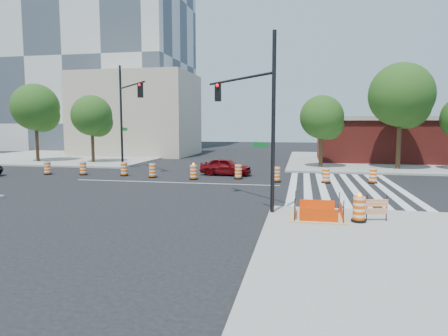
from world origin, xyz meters
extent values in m
plane|color=black|center=(0.00, 0.00, 0.00)|extent=(120.00, 120.00, 0.00)
cube|color=gray|center=(18.00, 18.00, 0.07)|extent=(22.00, 22.00, 0.15)
cube|color=gray|center=(-18.00, 18.00, 0.07)|extent=(22.00, 22.00, 0.15)
cube|color=silver|center=(7.80, 0.00, 0.01)|extent=(0.45, 13.50, 0.01)
cube|color=silver|center=(8.70, 0.00, 0.01)|extent=(0.45, 13.50, 0.01)
cube|color=silver|center=(9.60, 0.00, 0.01)|extent=(0.45, 13.50, 0.01)
cube|color=silver|center=(10.50, 0.00, 0.01)|extent=(0.45, 13.50, 0.01)
cube|color=silver|center=(11.40, 0.00, 0.01)|extent=(0.45, 13.50, 0.01)
cube|color=silver|center=(12.30, 0.00, 0.01)|extent=(0.45, 13.50, 0.01)
cube|color=silver|center=(13.20, 0.00, 0.01)|extent=(0.45, 13.50, 0.01)
cube|color=silver|center=(14.10, 0.00, 0.01)|extent=(0.45, 13.50, 0.01)
cube|color=silver|center=(0.00, 0.00, 0.01)|extent=(14.00, 0.12, 0.01)
cube|color=tan|center=(9.00, -9.00, 0.17)|extent=(2.20, 2.20, 0.05)
cube|color=#ED3A04|center=(9.00, -9.90, 0.43)|extent=(1.44, 0.02, 0.55)
cube|color=#ED3A04|center=(9.00, -8.10, 0.43)|extent=(1.44, 0.02, 0.55)
cube|color=#ED3A04|center=(8.10, -9.00, 0.43)|extent=(0.02, 1.44, 0.55)
cube|color=#ED3A04|center=(9.90, -9.00, 0.43)|extent=(0.02, 1.44, 0.55)
cylinder|color=black|center=(8.10, -9.90, 0.60)|extent=(0.04, 0.04, 0.90)
cylinder|color=black|center=(9.90, -9.90, 0.60)|extent=(0.04, 0.04, 0.90)
cylinder|color=black|center=(8.10, -8.10, 0.60)|extent=(0.04, 0.04, 0.90)
cylinder|color=black|center=(9.90, -8.10, 0.60)|extent=(0.04, 0.04, 0.90)
cube|color=silver|center=(-24.00, 34.00, 22.50)|extent=(28.00, 18.00, 45.00)
cube|color=maroon|center=(18.00, 18.00, 2.10)|extent=(16.00, 8.00, 4.20)
cube|color=gray|center=(18.00, 18.00, 4.40)|extent=(16.50, 8.50, 0.40)
cube|color=#BBA68F|center=(-12.00, 22.00, 5.00)|extent=(14.00, 10.00, 10.00)
imported|color=#60080C|center=(2.68, 4.39, 0.66)|extent=(4.00, 1.89, 1.32)
cylinder|color=black|center=(7.13, -8.35, 3.91)|extent=(0.17, 0.17, 7.52)
cylinder|color=black|center=(5.29, -6.21, 5.98)|extent=(3.76, 4.35, 0.11)
cube|color=black|center=(4.01, -4.71, 5.51)|extent=(0.30, 0.26, 0.94)
sphere|color=#FF0C0C|center=(4.01, -4.89, 5.84)|extent=(0.17, 0.17, 0.17)
cube|color=#0C591E|center=(6.52, -7.64, 2.97)|extent=(0.76, 0.88, 0.24)
cylinder|color=black|center=(-7.25, 7.58, 4.52)|extent=(0.20, 0.20, 8.74)
cylinder|color=black|center=(-5.12, 5.09, 6.93)|extent=(4.35, 5.08, 0.13)
cube|color=black|center=(-3.63, 3.34, 6.38)|extent=(0.35, 0.31, 1.09)
sphere|color=#FF0C0C|center=(-3.63, 3.16, 6.76)|extent=(0.20, 0.20, 0.20)
cube|color=#0C591E|center=(-6.54, 6.75, 3.43)|extent=(0.88, 1.03, 0.27)
cylinder|color=black|center=(10.52, -9.41, 0.20)|extent=(0.57, 0.57, 0.10)
cylinder|color=#FF5705|center=(10.52, -9.41, 0.68)|extent=(0.46, 0.46, 0.91)
sphere|color=#FF990C|center=(10.52, -9.41, 1.20)|extent=(0.15, 0.15, 0.15)
cube|color=#FF5705|center=(11.21, -9.13, 0.86)|extent=(0.85, 0.22, 0.28)
cube|color=#FF5705|center=(11.21, -9.13, 0.53)|extent=(0.85, 0.22, 0.22)
cylinder|color=black|center=(10.83, -9.21, 0.66)|extent=(0.04, 0.04, 1.01)
cylinder|color=black|center=(11.58, -9.05, 0.66)|extent=(0.04, 0.04, 1.01)
cylinder|color=#382314|center=(-17.73, 10.46, 2.46)|extent=(0.33, 0.33, 4.91)
sphere|color=#204D16|center=(-17.73, 10.46, 5.53)|extent=(4.60, 4.60, 4.60)
sphere|color=#204D16|center=(-17.22, 10.76, 4.76)|extent=(3.38, 3.38, 3.38)
sphere|color=#204D16|center=(-18.14, 10.25, 5.07)|extent=(3.07, 3.07, 3.07)
cylinder|color=#382314|center=(-11.77, 10.63, 2.08)|extent=(0.31, 0.31, 4.17)
sphere|color=#204D16|center=(-11.77, 10.63, 4.69)|extent=(3.90, 3.90, 3.90)
sphere|color=#204D16|center=(-11.29, 10.92, 4.03)|extent=(2.86, 2.86, 2.86)
sphere|color=#204D16|center=(-12.16, 10.44, 4.30)|extent=(2.60, 2.60, 2.60)
cylinder|color=#382314|center=(9.92, 10.34, 1.98)|extent=(0.35, 0.35, 3.97)
sphere|color=#204D16|center=(9.92, 10.34, 4.47)|extent=(3.72, 3.72, 3.72)
sphere|color=#204D16|center=(10.46, 10.66, 3.84)|extent=(2.73, 2.73, 2.73)
sphere|color=#204D16|center=(9.49, 10.12, 4.09)|extent=(2.48, 2.48, 2.48)
cylinder|color=#382314|center=(16.19, 10.17, 2.78)|extent=(0.36, 0.36, 5.56)
sphere|color=#204D16|center=(16.19, 10.17, 6.25)|extent=(5.21, 5.21, 5.21)
sphere|color=#204D16|center=(16.74, 10.51, 5.39)|extent=(3.82, 3.82, 3.82)
sphere|color=#204D16|center=(15.74, 9.95, 5.73)|extent=(3.47, 3.47, 3.47)
cylinder|color=black|center=(-10.85, 2.13, 0.05)|extent=(0.60, 0.60, 0.10)
cylinder|color=#FF5705|center=(-10.85, 2.13, 0.55)|extent=(0.48, 0.48, 0.95)
cylinder|color=black|center=(-8.03, 2.45, 0.05)|extent=(0.60, 0.60, 0.10)
cylinder|color=#FF5705|center=(-8.03, 2.45, 0.55)|extent=(0.48, 0.48, 0.95)
cylinder|color=black|center=(-4.74, 2.58, 0.05)|extent=(0.60, 0.60, 0.10)
cylinder|color=#FF5705|center=(-4.74, 2.58, 0.55)|extent=(0.48, 0.48, 0.95)
cylinder|color=black|center=(-2.28, 2.03, 0.05)|extent=(0.60, 0.60, 0.10)
cylinder|color=#FF5705|center=(-2.28, 2.03, 0.55)|extent=(0.48, 0.48, 0.95)
cylinder|color=black|center=(0.91, 1.62, 0.05)|extent=(0.60, 0.60, 0.10)
cylinder|color=#FF5705|center=(0.91, 1.62, 0.55)|extent=(0.48, 0.48, 0.95)
sphere|color=#FF990C|center=(0.91, 1.62, 1.10)|extent=(0.16, 0.16, 0.16)
cylinder|color=black|center=(3.94, 2.50, 0.05)|extent=(0.60, 0.60, 0.10)
cylinder|color=#FF5705|center=(3.94, 2.50, 0.55)|extent=(0.48, 0.48, 0.95)
cylinder|color=black|center=(6.68, 1.51, 0.05)|extent=(0.60, 0.60, 0.10)
cylinder|color=#FF5705|center=(6.68, 1.51, 0.55)|extent=(0.48, 0.48, 0.95)
cylinder|color=black|center=(9.91, 1.70, 0.05)|extent=(0.60, 0.60, 0.10)
cylinder|color=#FF5705|center=(9.91, 1.70, 0.55)|extent=(0.48, 0.48, 0.95)
cylinder|color=black|center=(12.92, 2.18, 0.05)|extent=(0.60, 0.60, 0.10)
cylinder|color=#FF5705|center=(12.92, 2.18, 0.55)|extent=(0.48, 0.48, 0.95)
camera|label=1|loc=(8.34, -25.10, 3.89)|focal=32.00mm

